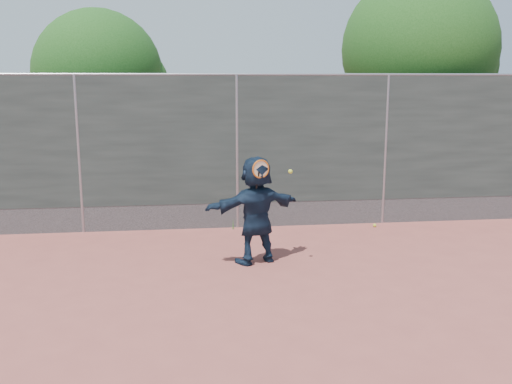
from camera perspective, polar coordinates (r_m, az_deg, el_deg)
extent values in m
plane|color=#9E4C42|center=(8.13, 0.37, -9.85)|extent=(80.00, 80.00, 0.00)
imported|color=#142337|center=(9.10, 0.00, -1.79)|extent=(1.69, 1.03, 1.74)
sphere|color=#C8D72F|center=(11.69, 11.78, -3.28)|extent=(0.07, 0.07, 0.07)
cube|color=#38423D|center=(11.12, -1.92, 5.22)|extent=(20.00, 0.04, 2.50)
cube|color=slate|center=(11.38, -1.87, -2.31)|extent=(20.00, 0.03, 0.50)
cylinder|color=gray|center=(11.06, -1.96, 11.67)|extent=(20.00, 0.05, 0.05)
cylinder|color=gray|center=(11.29, -17.28, 3.53)|extent=(0.06, 0.06, 3.00)
cylinder|color=gray|center=(11.15, -1.91, 3.94)|extent=(0.06, 0.06, 3.00)
cylinder|color=gray|center=(11.80, 12.80, 4.07)|extent=(0.06, 0.06, 3.00)
torus|color=#D16013|center=(8.78, 0.48, 2.32)|extent=(0.28, 0.13, 0.29)
cylinder|color=beige|center=(8.78, 0.48, 2.32)|extent=(0.24, 0.09, 0.25)
cylinder|color=black|center=(8.83, 0.14, 1.05)|extent=(0.07, 0.13, 0.33)
sphere|color=#C8D72F|center=(8.77, 3.46, 2.06)|extent=(0.07, 0.07, 0.07)
cylinder|color=#382314|center=(14.40, 15.48, 4.42)|extent=(0.28, 0.28, 2.60)
sphere|color=#23561C|center=(14.32, 15.97, 13.55)|extent=(3.60, 3.60, 3.60)
sphere|color=#23561C|center=(14.78, 18.22, 11.94)|extent=(2.52, 2.52, 2.52)
cylinder|color=#382314|center=(14.28, -15.09, 3.57)|extent=(0.28, 0.28, 2.20)
sphere|color=#23561C|center=(14.16, -15.50, 11.31)|extent=(3.00, 3.00, 3.00)
sphere|color=#23561C|center=(14.29, -12.90, 10.23)|extent=(2.10, 2.10, 2.10)
cone|color=#387226|center=(11.32, -0.55, -3.01)|extent=(0.03, 0.03, 0.26)
cone|color=#387226|center=(11.37, 0.94, -2.84)|extent=(0.03, 0.03, 0.30)
cone|color=#387226|center=(11.27, -2.31, -3.19)|extent=(0.03, 0.03, 0.22)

